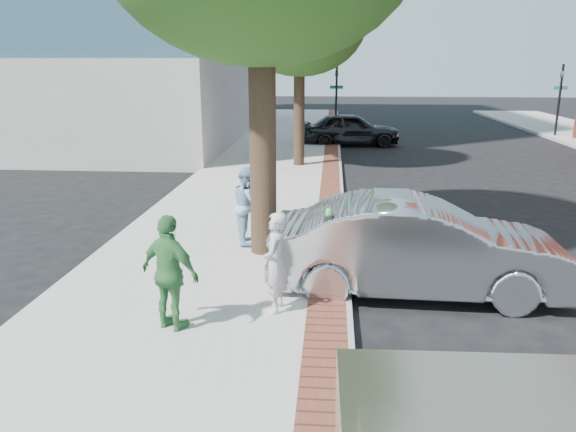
# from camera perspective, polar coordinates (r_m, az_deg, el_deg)

# --- Properties ---
(ground) EXTENTS (120.00, 120.00, 0.00)m
(ground) POSITION_cam_1_polar(r_m,az_deg,el_deg) (9.65, -0.24, -8.13)
(ground) COLOR black
(ground) RESTS_ON ground
(sidewalk) EXTENTS (5.00, 60.00, 0.15)m
(sidewalk) POSITION_cam_1_polar(r_m,az_deg,el_deg) (17.39, -2.98, 2.76)
(sidewalk) COLOR #9E9991
(sidewalk) RESTS_ON ground
(brick_strip) EXTENTS (0.60, 60.00, 0.01)m
(brick_strip) POSITION_cam_1_polar(r_m,az_deg,el_deg) (17.23, 4.30, 2.89)
(brick_strip) COLOR brown
(brick_strip) RESTS_ON sidewalk
(curb) EXTENTS (0.10, 60.00, 0.15)m
(curb) POSITION_cam_1_polar(r_m,az_deg,el_deg) (17.25, 5.46, 2.60)
(curb) COLOR gray
(curb) RESTS_ON ground
(office_base) EXTENTS (18.20, 22.20, 4.00)m
(office_base) POSITION_cam_1_polar(r_m,az_deg,el_deg) (33.80, -19.86, 11.27)
(office_base) COLOR gray
(office_base) RESTS_ON ground
(signal_near) EXTENTS (0.70, 0.15, 3.80)m
(signal_near) POSITION_cam_1_polar(r_m,az_deg,el_deg) (30.87, 4.94, 12.27)
(signal_near) COLOR black
(signal_near) RESTS_ON ground
(signal_far) EXTENTS (0.70, 0.15, 3.80)m
(signal_far) POSITION_cam_1_polar(r_m,az_deg,el_deg) (33.03, 25.89, 11.03)
(signal_far) COLOR black
(signal_far) RESTS_ON ground
(tree_far) EXTENTS (4.80, 4.80, 7.14)m
(tree_far) POSITION_cam_1_polar(r_m,az_deg,el_deg) (20.92, 1.19, 19.27)
(tree_far) COLOR black
(tree_far) RESTS_ON sidewalk
(parking_meter) EXTENTS (0.12, 0.32, 1.47)m
(parking_meter) POSITION_cam_1_polar(r_m,az_deg,el_deg) (8.91, 4.11, -1.92)
(parking_meter) COLOR gray
(parking_meter) RESTS_ON sidewalk
(person_gray) EXTENTS (0.43, 0.60, 1.56)m
(person_gray) POSITION_cam_1_polar(r_m,az_deg,el_deg) (8.49, -1.28, -4.75)
(person_gray) COLOR #ADAEB2
(person_gray) RESTS_ON sidewalk
(person_officer) EXTENTS (0.77, 0.90, 1.63)m
(person_officer) POSITION_cam_1_polar(r_m,az_deg,el_deg) (11.75, -4.06, 1.10)
(person_officer) COLOR #8AAFD5
(person_officer) RESTS_ON sidewalk
(person_green) EXTENTS (1.07, 0.80, 1.68)m
(person_green) POSITION_cam_1_polar(r_m,az_deg,el_deg) (8.07, -11.88, -5.70)
(person_green) COLOR #387C3F
(person_green) RESTS_ON sidewalk
(sedan_silver) EXTENTS (5.04, 1.89, 1.65)m
(sedan_silver) POSITION_cam_1_polar(r_m,az_deg,el_deg) (9.76, 13.06, -3.12)
(sedan_silver) COLOR #ACAFB3
(sedan_silver) RESTS_ON ground
(bg_car) EXTENTS (4.76, 2.19, 1.58)m
(bg_car) POSITION_cam_1_polar(r_m,az_deg,el_deg) (27.35, 6.38, 8.78)
(bg_car) COLOR black
(bg_car) RESTS_ON ground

